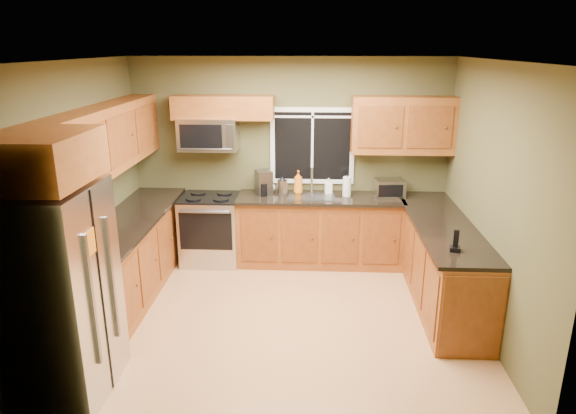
# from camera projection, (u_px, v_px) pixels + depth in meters

# --- Properties ---
(floor) EXTENTS (4.20, 4.20, 0.00)m
(floor) POSITION_uv_depth(u_px,v_px,m) (282.00, 317.00, 5.60)
(floor) COLOR tan
(floor) RESTS_ON ground
(ceiling) EXTENTS (4.20, 4.20, 0.00)m
(ceiling) POSITION_uv_depth(u_px,v_px,m) (281.00, 60.00, 4.79)
(ceiling) COLOR white
(ceiling) RESTS_ON back_wall
(back_wall) EXTENTS (4.20, 0.00, 4.20)m
(back_wall) POSITION_uv_depth(u_px,v_px,m) (290.00, 160.00, 6.91)
(back_wall) COLOR #4C4A29
(back_wall) RESTS_ON ground
(front_wall) EXTENTS (4.20, 0.00, 4.20)m
(front_wall) POSITION_uv_depth(u_px,v_px,m) (264.00, 274.00, 3.48)
(front_wall) COLOR #4C4A29
(front_wall) RESTS_ON ground
(left_wall) EXTENTS (0.00, 3.60, 3.60)m
(left_wall) POSITION_uv_depth(u_px,v_px,m) (79.00, 196.00, 5.30)
(left_wall) COLOR #4C4A29
(left_wall) RESTS_ON ground
(right_wall) EXTENTS (0.00, 3.60, 3.60)m
(right_wall) POSITION_uv_depth(u_px,v_px,m) (492.00, 202.00, 5.09)
(right_wall) COLOR #4C4A29
(right_wall) RESTS_ON ground
(window) EXTENTS (1.12, 0.03, 1.02)m
(window) POSITION_uv_depth(u_px,v_px,m) (312.00, 146.00, 6.82)
(window) COLOR white
(window) RESTS_ON back_wall
(base_cabinets_left) EXTENTS (0.60, 2.65, 0.90)m
(base_cabinets_left) POSITION_uv_depth(u_px,v_px,m) (131.00, 258.00, 6.01)
(base_cabinets_left) COLOR brown
(base_cabinets_left) RESTS_ON ground
(countertop_left) EXTENTS (0.65, 2.65, 0.04)m
(countertop_left) POSITION_uv_depth(u_px,v_px,m) (129.00, 220.00, 5.87)
(countertop_left) COLOR black
(countertop_left) RESTS_ON base_cabinets_left
(base_cabinets_back) EXTENTS (2.17, 0.60, 0.90)m
(base_cabinets_back) POSITION_uv_depth(u_px,v_px,m) (320.00, 231.00, 6.88)
(base_cabinets_back) COLOR brown
(base_cabinets_back) RESTS_ON ground
(countertop_back) EXTENTS (2.17, 0.65, 0.04)m
(countertop_back) POSITION_uv_depth(u_px,v_px,m) (320.00, 198.00, 6.71)
(countertop_back) COLOR black
(countertop_back) RESTS_ON base_cabinets_back
(base_cabinets_peninsula) EXTENTS (0.60, 2.52, 0.90)m
(base_cabinets_peninsula) POSITION_uv_depth(u_px,v_px,m) (441.00, 262.00, 5.90)
(base_cabinets_peninsula) COLOR brown
(base_cabinets_peninsula) RESTS_ON ground
(countertop_peninsula) EXTENTS (0.65, 2.50, 0.04)m
(countertop_peninsula) POSITION_uv_depth(u_px,v_px,m) (442.00, 223.00, 5.76)
(countertop_peninsula) COLOR black
(countertop_peninsula) RESTS_ON base_cabinets_peninsula
(upper_cabinets_left) EXTENTS (0.33, 2.65, 0.72)m
(upper_cabinets_left) POSITION_uv_depth(u_px,v_px,m) (107.00, 139.00, 5.59)
(upper_cabinets_left) COLOR brown
(upper_cabinets_left) RESTS_ON left_wall
(upper_cabinets_back_left) EXTENTS (1.30, 0.33, 0.30)m
(upper_cabinets_back_left) POSITION_uv_depth(u_px,v_px,m) (223.00, 107.00, 6.58)
(upper_cabinets_back_left) COLOR brown
(upper_cabinets_back_left) RESTS_ON back_wall
(upper_cabinets_back_right) EXTENTS (1.30, 0.33, 0.72)m
(upper_cabinets_back_right) POSITION_uv_depth(u_px,v_px,m) (403.00, 125.00, 6.53)
(upper_cabinets_back_right) COLOR brown
(upper_cabinets_back_right) RESTS_ON back_wall
(upper_cabinet_over_fridge) EXTENTS (0.72, 0.90, 0.38)m
(upper_cabinet_over_fridge) POSITION_uv_depth(u_px,v_px,m) (38.00, 158.00, 3.84)
(upper_cabinet_over_fridge) COLOR brown
(upper_cabinet_over_fridge) RESTS_ON left_wall
(refrigerator) EXTENTS (0.74, 0.90, 1.80)m
(refrigerator) POSITION_uv_depth(u_px,v_px,m) (59.00, 294.00, 4.18)
(refrigerator) COLOR #B7B7BC
(refrigerator) RESTS_ON ground
(range) EXTENTS (0.76, 0.69, 0.94)m
(range) POSITION_uv_depth(u_px,v_px,m) (211.00, 229.00, 6.91)
(range) COLOR #B7B7BC
(range) RESTS_ON ground
(microwave) EXTENTS (0.76, 0.41, 0.42)m
(microwave) POSITION_uv_depth(u_px,v_px,m) (209.00, 134.00, 6.66)
(microwave) COLOR #B7B7BC
(microwave) RESTS_ON back_wall
(sink) EXTENTS (0.60, 0.42, 0.36)m
(sink) POSITION_uv_depth(u_px,v_px,m) (311.00, 195.00, 6.72)
(sink) COLOR slate
(sink) RESTS_ON countertop_back
(toaster_oven) EXTENTS (0.40, 0.33, 0.23)m
(toaster_oven) POSITION_uv_depth(u_px,v_px,m) (389.00, 188.00, 6.68)
(toaster_oven) COLOR #B7B7BC
(toaster_oven) RESTS_ON countertop_back
(coffee_maker) EXTENTS (0.27, 0.31, 0.32)m
(coffee_maker) POSITION_uv_depth(u_px,v_px,m) (264.00, 183.00, 6.78)
(coffee_maker) COLOR slate
(coffee_maker) RESTS_ON countertop_back
(kettle) EXTENTS (0.17, 0.17, 0.24)m
(kettle) POSITION_uv_depth(u_px,v_px,m) (282.00, 187.00, 6.76)
(kettle) COLOR #B7B7BC
(kettle) RESTS_ON countertop_back
(paper_towel_roll) EXTENTS (0.14, 0.14, 0.28)m
(paper_towel_roll) POSITION_uv_depth(u_px,v_px,m) (347.00, 187.00, 6.70)
(paper_towel_roll) COLOR white
(paper_towel_roll) RESTS_ON countertop_back
(soap_bottle_a) EXTENTS (0.14, 0.14, 0.31)m
(soap_bottle_a) POSITION_uv_depth(u_px,v_px,m) (298.00, 182.00, 6.82)
(soap_bottle_a) COLOR orange
(soap_bottle_a) RESTS_ON countertop_back
(soap_bottle_b) EXTENTS (0.10, 0.10, 0.20)m
(soap_bottle_b) POSITION_uv_depth(u_px,v_px,m) (328.00, 186.00, 6.84)
(soap_bottle_b) COLOR white
(soap_bottle_b) RESTS_ON countertop_back
(soap_bottle_c) EXTENTS (0.13, 0.13, 0.16)m
(soap_bottle_c) POSITION_uv_depth(u_px,v_px,m) (271.00, 186.00, 6.93)
(soap_bottle_c) COLOR white
(soap_bottle_c) RESTS_ON countertop_back
(cordless_phone) EXTENTS (0.12, 0.12, 0.22)m
(cordless_phone) POSITION_uv_depth(u_px,v_px,m) (455.00, 245.00, 4.93)
(cordless_phone) COLOR black
(cordless_phone) RESTS_ON countertop_peninsula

